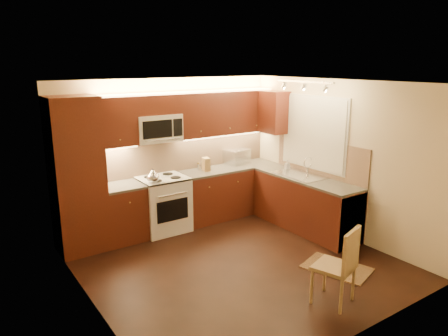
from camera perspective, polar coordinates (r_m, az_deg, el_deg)
floor at (r=6.12m, az=1.80°, el=-12.68°), size 4.00×4.00×0.01m
ceiling at (r=5.47m, az=2.01°, el=11.40°), size 4.00×4.00×0.01m
wall_back at (r=7.33m, az=-7.41°, el=2.12°), size 4.00×0.01×2.50m
wall_front at (r=4.31m, az=17.99°, el=-7.13°), size 4.00×0.01×2.50m
wall_left at (r=4.81m, az=-17.75°, el=-4.87°), size 0.01×4.00×2.50m
wall_right at (r=7.01m, az=15.20°, el=1.19°), size 0.01×4.00×2.50m
pantry at (r=6.50m, az=-19.17°, el=-1.01°), size 0.70×0.60×2.30m
base_cab_back_left at (r=6.90m, az=-13.40°, el=-6.00°), size 0.62×0.60×0.86m
counter_back_left at (r=6.76m, az=-13.61°, el=-2.41°), size 0.62×0.60×0.04m
base_cab_back_right at (r=7.81m, az=0.61°, el=-3.24°), size 1.92×0.60×0.86m
counter_back_right at (r=7.68m, az=0.62°, el=-0.03°), size 1.92×0.60×0.04m
base_cab_right at (r=7.27m, az=10.84°, el=-4.82°), size 0.60×2.00×0.86m
counter_right at (r=7.14m, az=11.01°, el=-1.40°), size 0.60×2.00×0.04m
dishwasher at (r=6.83m, az=15.02°, el=-6.32°), size 0.58×0.60×0.84m
backsplash_back at (r=7.49m, az=-4.98°, el=2.06°), size 3.30×0.02×0.60m
backsplash_right at (r=7.27m, az=12.74°, el=1.39°), size 0.02×2.00×0.60m
upper_cab_back_left at (r=6.67m, az=-14.50°, el=6.07°), size 0.62×0.35×0.75m
upper_cab_back_right at (r=7.60m, az=0.09°, el=7.45°), size 1.92×0.35×0.75m
upper_cab_bridge at (r=6.91m, az=-9.20°, el=8.43°), size 0.76×0.35×0.31m
upper_cab_right_corner at (r=7.75m, az=6.72°, el=7.48°), size 0.35×0.50×0.75m
stove at (r=7.13m, az=-8.16°, el=-4.84°), size 0.76×0.65×0.92m
microwave at (r=6.95m, az=-9.02°, el=5.35°), size 0.76×0.38×0.44m
window_frame at (r=7.29m, az=12.02°, el=4.67°), size 0.03×1.44×1.24m
window_blinds at (r=7.28m, az=11.91°, el=4.65°), size 0.02×1.36×1.16m
sink at (r=7.22m, az=10.20°, el=-0.42°), size 0.52×0.86×0.15m
faucet at (r=7.32m, az=11.23°, el=0.35°), size 0.20×0.04×0.30m
track_light_bar at (r=6.79m, az=10.73°, el=11.36°), size 0.04×1.20×0.03m
kettle at (r=6.67m, az=-9.55°, el=-1.05°), size 0.25×0.25×0.23m
toaster_oven at (r=7.95m, az=1.71°, el=1.58°), size 0.50×0.41×0.26m
knife_block at (r=7.41m, az=-2.43°, el=0.51°), size 0.14×0.19×0.23m
spice_jar_a at (r=7.47m, az=-3.45°, el=0.09°), size 0.06×0.06×0.10m
spice_jar_b at (r=7.60m, az=-3.46°, el=0.34°), size 0.05×0.05×0.10m
spice_jar_c at (r=7.52m, az=-3.02°, el=0.13°), size 0.05×0.05×0.08m
spice_jar_d at (r=7.57m, az=-2.75°, el=0.24°), size 0.05×0.05×0.09m
soap_bottle at (r=7.58m, az=8.51°, el=0.42°), size 0.10×0.10×0.17m
rug at (r=6.17m, az=14.94°, el=-12.86°), size 0.82×1.00×0.01m
dining_chair at (r=5.19m, az=14.58°, el=-12.50°), size 0.53×0.53×0.95m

